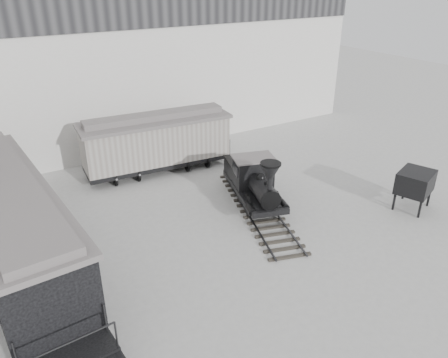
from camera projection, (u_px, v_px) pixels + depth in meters
ground at (271, 251)px, 19.34m from camera, size 90.00×90.00×0.00m
north_wall at (137, 66)px, 28.47m from camera, size 34.00×2.51×11.00m
locomotive at (255, 184)px, 22.73m from camera, size 4.51×9.23×3.20m
boxcar at (156, 141)px, 26.30m from camera, size 9.15×3.51×3.67m
passenger_coach at (13, 227)px, 17.26m from camera, size 3.91×14.18×3.75m
visitor_a at (66, 241)px, 18.56m from camera, size 0.71×0.58×1.66m
visitor_b at (79, 250)px, 17.87m from camera, size 1.10×1.02×1.81m
coal_hopper at (415, 185)px, 22.28m from camera, size 2.30×2.10×2.05m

